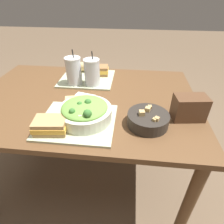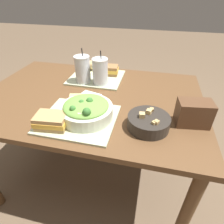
{
  "view_description": "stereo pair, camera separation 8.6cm",
  "coord_description": "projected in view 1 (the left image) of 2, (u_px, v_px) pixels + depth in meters",
  "views": [
    {
      "loc": [
        0.27,
        -0.96,
        1.33
      ],
      "look_at": [
        0.2,
        -0.25,
        0.84
      ],
      "focal_mm": 30.0,
      "sensor_mm": 36.0,
      "label": 1
    },
    {
      "loc": [
        0.36,
        -0.94,
        1.33
      ],
      "look_at": [
        0.2,
        -0.25,
        0.84
      ],
      "focal_mm": 30.0,
      "sensor_mm": 36.0,
      "label": 2
    }
  ],
  "objects": [
    {
      "name": "tray_near",
      "position": [
        78.0,
        122.0,
        0.92
      ],
      "size": [
        0.36,
        0.32,
        0.01
      ],
      "color": "#B2BC99",
      "rests_on": "dining_table"
    },
    {
      "name": "baguette_near",
      "position": [
        77.0,
        102.0,
        1.0
      ],
      "size": [
        0.13,
        0.09,
        0.07
      ],
      "rotation": [
        0.0,
        0.0,
        1.79
      ],
      "color": "tan",
      "rests_on": "tray_near"
    },
    {
      "name": "salad_bowl",
      "position": [
        85.0,
        111.0,
        0.9
      ],
      "size": [
        0.26,
        0.26,
        0.11
      ],
      "color": "beige",
      "rests_on": "tray_near"
    },
    {
      "name": "sandwich_near",
      "position": [
        51.0,
        125.0,
        0.83
      ],
      "size": [
        0.16,
        0.12,
        0.06
      ],
      "rotation": [
        0.0,
        0.0,
        0.11
      ],
      "color": "tan",
      "rests_on": "tray_near"
    },
    {
      "name": "tray_far",
      "position": [
        87.0,
        79.0,
        1.33
      ],
      "size": [
        0.36,
        0.32,
        0.01
      ],
      "color": "#B2BC99",
      "rests_on": "dining_table"
    },
    {
      "name": "drink_cup_red",
      "position": [
        92.0,
        73.0,
        1.2
      ],
      "size": [
        0.1,
        0.1,
        0.22
      ],
      "color": "silver",
      "rests_on": "tray_far"
    },
    {
      "name": "chip_bag",
      "position": [
        189.0,
        108.0,
        0.92
      ],
      "size": [
        0.17,
        0.11,
        0.12
      ],
      "rotation": [
        0.0,
        0.0,
        0.14
      ],
      "color": "brown",
      "rests_on": "dining_table"
    },
    {
      "name": "ground_plane",
      "position": [
        92.0,
        176.0,
        1.56
      ],
      "size": [
        12.0,
        12.0,
        0.0
      ],
      "primitive_type": "plane",
      "color": "brown"
    },
    {
      "name": "napkin_folded",
      "position": [
        84.0,
        97.0,
        1.12
      ],
      "size": [
        0.14,
        0.11,
        0.0
      ],
      "color": "white",
      "rests_on": "dining_table"
    },
    {
      "name": "baguette_far",
      "position": [
        83.0,
        67.0,
        1.41
      ],
      "size": [
        0.13,
        0.09,
        0.07
      ],
      "rotation": [
        0.0,
        0.0,
        1.36
      ],
      "color": "tan",
      "rests_on": "tray_far"
    },
    {
      "name": "soup_bowl",
      "position": [
        148.0,
        119.0,
        0.89
      ],
      "size": [
        0.2,
        0.2,
        0.08
      ],
      "color": "#2D2823",
      "rests_on": "dining_table"
    },
    {
      "name": "sandwich_far",
      "position": [
        99.0,
        70.0,
        1.35
      ],
      "size": [
        0.14,
        0.11,
        0.06
      ],
      "rotation": [
        0.0,
        0.0,
        0.09
      ],
      "color": "olive",
      "rests_on": "tray_far"
    },
    {
      "name": "drink_cup_dark",
      "position": [
        74.0,
        72.0,
        1.2
      ],
      "size": [
        0.1,
        0.1,
        0.23
      ],
      "color": "silver",
      "rests_on": "tray_far"
    },
    {
      "name": "dining_table",
      "position": [
        85.0,
        110.0,
        1.19
      ],
      "size": [
        1.34,
        0.91,
        0.76
      ],
      "color": "brown",
      "rests_on": "ground_plane"
    }
  ]
}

